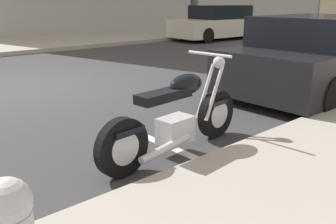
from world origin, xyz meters
TOP-DOWN VIEW (x-y plane):
  - ground_plane at (0.00, 0.00)m, footprint 260.00×260.00m
  - sidewalk_far_curb at (12.00, 7.29)m, footprint 120.00×5.00m
  - parking_stall_stripe at (0.00, -4.19)m, footprint 0.12×2.20m
  - parked_motorcycle at (-0.06, -4.43)m, footprint 2.15×0.62m
  - parked_car_mid_block at (4.00, -4.03)m, footprint 4.37×1.96m
  - car_opposite_curb at (10.23, 3.90)m, footprint 4.74×2.03m

SIDE VIEW (x-z plane):
  - ground_plane at x=0.00m, z-range 0.00..0.00m
  - parking_stall_stripe at x=0.00m, z-range 0.00..0.01m
  - sidewalk_far_curb at x=12.00m, z-range 0.00..0.14m
  - parked_motorcycle at x=-0.06m, z-range -0.13..0.97m
  - parked_car_mid_block at x=4.00m, z-range -0.04..1.39m
  - car_opposite_curb at x=10.23m, z-range -0.04..1.44m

